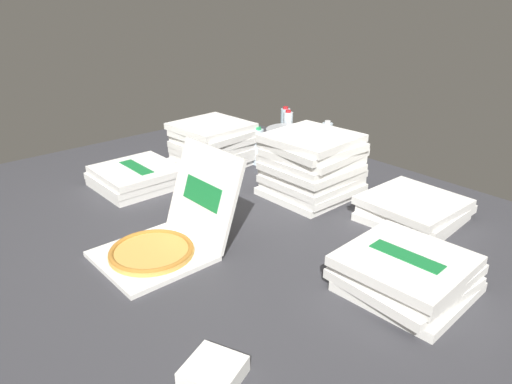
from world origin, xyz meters
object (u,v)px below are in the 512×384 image
(pizza_stack_left_mid, at_px, (214,144))
(water_bottle_2, at_px, (258,147))
(water_bottle_3, at_px, (288,128))
(napkin_pile, at_px, (214,372))
(pizza_stack_left_near, at_px, (414,209))
(open_pizza_box, at_px, (166,237))
(pizza_stack_center_near, at_px, (406,273))
(pizza_stack_right_mid, at_px, (136,177))
(pizza_stack_center_far, at_px, (312,166))
(water_bottle_0, at_px, (285,124))
(water_bottle_1, at_px, (327,140))
(water_bottle_4, at_px, (314,146))
(ice_bucket, at_px, (289,141))

(pizza_stack_left_mid, xyz_separation_m, water_bottle_2, (0.18, 0.20, -0.02))
(water_bottle_2, xyz_separation_m, water_bottle_3, (-0.18, 0.43, 0.00))
(water_bottle_3, bearing_deg, napkin_pile, -50.29)
(pizza_stack_left_near, xyz_separation_m, water_bottle_3, (-1.21, 0.39, 0.06))
(open_pizza_box, distance_m, napkin_pile, 0.72)
(pizza_stack_center_near, height_order, pizza_stack_right_mid, pizza_stack_center_near)
(pizza_stack_center_near, distance_m, water_bottle_2, 1.41)
(pizza_stack_center_near, bearing_deg, pizza_stack_left_mid, 169.27)
(pizza_stack_left_mid, relative_size, pizza_stack_center_far, 1.04)
(pizza_stack_center_far, relative_size, water_bottle_0, 1.86)
(pizza_stack_right_mid, relative_size, napkin_pile, 2.74)
(pizza_stack_center_near, xyz_separation_m, pizza_stack_center_far, (-0.79, 0.37, 0.09))
(pizza_stack_right_mid, bearing_deg, open_pizza_box, -19.29)
(open_pizza_box, xyz_separation_m, pizza_stack_center_far, (-0.01, 0.87, 0.09))
(pizza_stack_right_mid, bearing_deg, pizza_stack_left_near, 32.44)
(pizza_stack_right_mid, bearing_deg, pizza_stack_center_far, 41.27)
(water_bottle_2, bearing_deg, open_pizza_box, -61.16)
(water_bottle_1, bearing_deg, pizza_stack_right_mid, -107.22)
(pizza_stack_center_near, relative_size, pizza_stack_left_near, 0.99)
(water_bottle_4, bearing_deg, open_pizza_box, -75.38)
(open_pizza_box, height_order, water_bottle_2, open_pizza_box)
(ice_bucket, height_order, water_bottle_2, water_bottle_2)
(napkin_pile, bearing_deg, water_bottle_1, 121.87)
(water_bottle_3, height_order, water_bottle_4, same)
(pizza_stack_center_far, height_order, water_bottle_0, pizza_stack_center_far)
(pizza_stack_center_far, bearing_deg, open_pizza_box, -89.54)
(open_pizza_box, xyz_separation_m, water_bottle_2, (-0.54, 0.97, 0.04))
(pizza_stack_center_near, distance_m, water_bottle_1, 1.45)
(pizza_stack_center_near, xyz_separation_m, napkin_pile, (-0.11, -0.76, -0.05))
(pizza_stack_left_near, bearing_deg, open_pizza_box, -116.06)
(pizza_stack_left_mid, bearing_deg, open_pizza_box, -47.38)
(open_pizza_box, height_order, water_bottle_4, open_pizza_box)
(pizza_stack_left_near, distance_m, pizza_stack_right_mid, 1.43)
(pizza_stack_center_near, xyz_separation_m, pizza_stack_right_mid, (-1.50, -0.24, -0.02))
(pizza_stack_left_near, distance_m, water_bottle_2, 1.03)
(water_bottle_0, xyz_separation_m, napkin_pile, (1.47, -1.72, -0.08))
(pizza_stack_center_near, height_order, ice_bucket, ice_bucket)
(open_pizza_box, xyz_separation_m, ice_bucket, (-0.57, 1.27, 0.01))
(pizza_stack_right_mid, xyz_separation_m, napkin_pile, (1.38, -0.51, -0.03))
(pizza_stack_center_near, relative_size, napkin_pile, 2.89)
(pizza_stack_center_near, relative_size, pizza_stack_right_mid, 1.06)
(open_pizza_box, distance_m, water_bottle_1, 1.43)
(pizza_stack_left_mid, height_order, water_bottle_3, pizza_stack_left_mid)
(pizza_stack_left_mid, bearing_deg, pizza_stack_center_near, -10.73)
(water_bottle_0, bearing_deg, pizza_stack_right_mid, -86.04)
(ice_bucket, bearing_deg, water_bottle_4, -8.84)
(water_bottle_3, height_order, napkin_pile, water_bottle_3)
(water_bottle_3, bearing_deg, water_bottle_0, 145.92)
(water_bottle_2, bearing_deg, water_bottle_1, 66.67)
(pizza_stack_left_mid, xyz_separation_m, water_bottle_1, (0.36, 0.61, -0.02))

